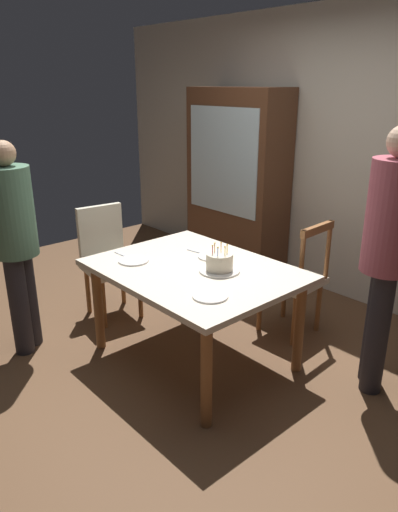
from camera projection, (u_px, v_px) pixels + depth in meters
ground at (195, 357)px, 3.56m from camera, size 6.40×6.40×0.00m
back_wall at (348, 158)px, 4.27m from camera, size 6.40×0.10×2.60m
dining_table at (194, 279)px, 3.34m from camera, size 1.41×1.08×0.73m
birthday_cake at (219, 263)px, 3.22m from camera, size 0.28×0.28×0.20m
plate_near_celebrant at (134, 260)px, 3.42m from camera, size 0.22×0.22×0.01m
plate_far_side at (213, 256)px, 3.51m from camera, size 0.22×0.22×0.01m
plate_near_guest at (210, 296)px, 2.86m from camera, size 0.22×0.22×0.01m
fork_near_celebrant at (122, 255)px, 3.54m from camera, size 0.18×0.03×0.01m
fork_far_side at (196, 252)px, 3.61m from camera, size 0.18×0.04×0.01m
chair_spindle_back at (294, 280)px, 3.78m from camera, size 0.46×0.46×0.95m
chair_upholstered at (107, 255)px, 4.11m from camera, size 0.50×0.49×0.95m
person_celebrant at (15, 237)px, 3.39m from camera, size 0.32×0.32×1.58m
person_guest at (388, 248)px, 2.91m from camera, size 0.32×0.32×1.72m
china_cabinet at (237, 183)px, 4.97m from camera, size 1.10×0.45×1.90m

